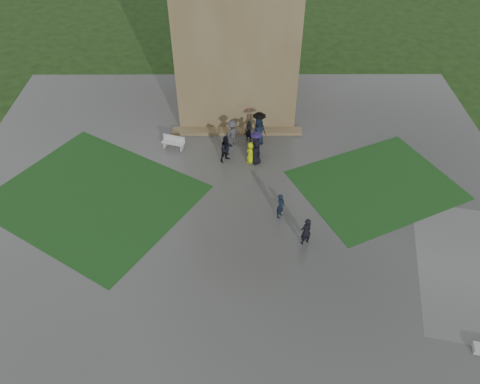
{
  "coord_description": "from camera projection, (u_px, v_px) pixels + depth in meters",
  "views": [
    {
      "loc": [
        0.12,
        -16.39,
        18.82
      ],
      "look_at": [
        0.18,
        3.09,
        1.2
      ],
      "focal_mm": 35.0,
      "sensor_mm": 36.0,
      "label": 1
    }
  ],
  "objects": [
    {
      "name": "ground",
      "position": [
        237.0,
        248.0,
        24.78
      ],
      "size": [
        120.0,
        120.0,
        0.0
      ],
      "primitive_type": "plane",
      "color": "black"
    },
    {
      "name": "plaza",
      "position": [
        237.0,
        221.0,
        26.26
      ],
      "size": [
        34.0,
        34.0,
        0.02
      ],
      "primitive_type": "cube",
      "color": "#383835",
      "rests_on": "ground"
    },
    {
      "name": "lawn_inset_left",
      "position": [
        94.0,
        197.0,
        27.71
      ],
      "size": [
        14.1,
        13.46,
        0.01
      ],
      "primitive_type": "cube",
      "rotation": [
        0.0,
        0.0,
        -0.56
      ],
      "color": "#123412",
      "rests_on": "plaza"
    },
    {
      "name": "lawn_inset_right",
      "position": [
        376.0,
        185.0,
        28.49
      ],
      "size": [
        11.12,
        10.15,
        0.01
      ],
      "primitive_type": "cube",
      "rotation": [
        0.0,
        0.0,
        0.44
      ],
      "color": "#123412",
      "rests_on": "plaza"
    },
    {
      "name": "tower_plinth",
      "position": [
        237.0,
        131.0,
        32.55
      ],
      "size": [
        9.0,
        0.8,
        0.22
      ],
      "primitive_type": "cube",
      "color": "brown",
      "rests_on": "plaza"
    },
    {
      "name": "bench",
      "position": [
        174.0,
        142.0,
        31.02
      ],
      "size": [
        1.58,
        0.89,
        0.88
      ],
      "rotation": [
        0.0,
        0.0,
        -0.29
      ],
      "color": "#B3B3AE",
      "rests_on": "plaza"
    },
    {
      "name": "visitor_cluster",
      "position": [
        247.0,
        136.0,
        30.34
      ],
      "size": [
        3.18,
        3.37,
        2.6
      ],
      "color": "black",
      "rests_on": "plaza"
    },
    {
      "name": "pedestrian_mid",
      "position": [
        281.0,
        206.0,
        25.98
      ],
      "size": [
        0.62,
        0.7,
        1.6
      ],
      "primitive_type": "imported",
      "rotation": [
        0.0,
        0.0,
        1.06
      ],
      "color": "black",
      "rests_on": "plaza"
    },
    {
      "name": "pedestrian_near",
      "position": [
        306.0,
        231.0,
        24.43
      ],
      "size": [
        0.77,
        0.68,
        1.77
      ],
      "primitive_type": "imported",
      "rotation": [
        0.0,
        0.0,
        3.63
      ],
      "color": "black",
      "rests_on": "plaza"
    }
  ]
}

